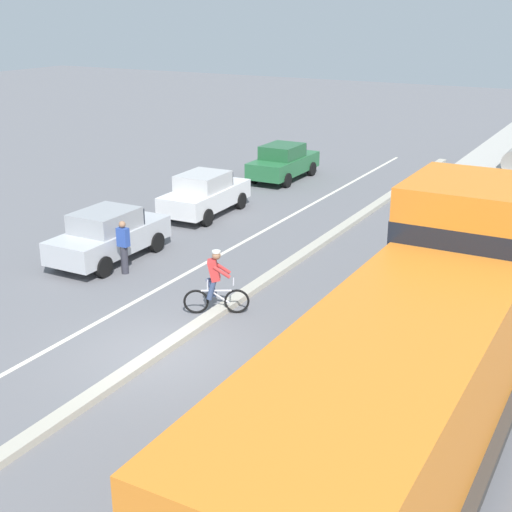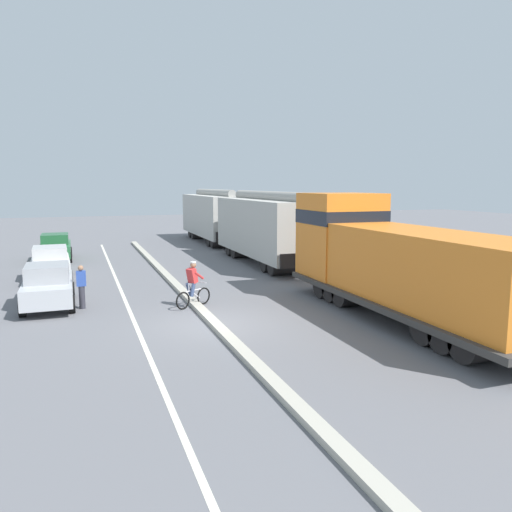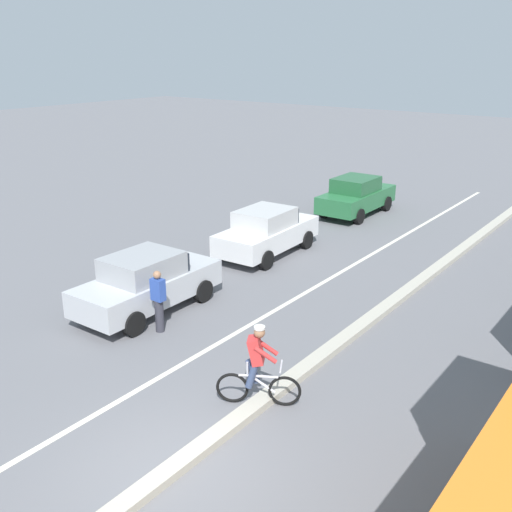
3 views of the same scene
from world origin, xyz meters
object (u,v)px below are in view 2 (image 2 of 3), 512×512
at_px(locomotive, 391,264).
at_px(cyclist, 193,286).
at_px(parked_car_white, 51,263).
at_px(hopper_car_lead, 266,228).
at_px(hopper_car_middle, 214,216).
at_px(parked_car_silver, 48,285).
at_px(parked_car_green, 55,247).
at_px(pedestrian_by_cars, 81,286).

xyz_separation_m(locomotive, cyclist, (-6.28, 3.39, -0.98)).
bearing_deg(parked_car_white, hopper_car_lead, 5.71).
relative_size(hopper_car_lead, parked_car_white, 2.49).
distance_m(hopper_car_lead, cyclist, 10.86).
bearing_deg(cyclist, hopper_car_middle, 72.86).
relative_size(parked_car_silver, cyclist, 2.46).
distance_m(parked_car_white, parked_car_green, 6.56).
bearing_deg(parked_car_white, locomotive, -43.66).
height_order(hopper_car_middle, parked_car_silver, hopper_car_middle).
bearing_deg(hopper_car_middle, hopper_car_lead, -90.00).
height_order(parked_car_green, pedestrian_by_cars, same).
distance_m(cyclist, pedestrian_by_cars, 4.08).
distance_m(hopper_car_lead, parked_car_silver, 13.35).
distance_m(parked_car_silver, pedestrian_by_cars, 1.38).
distance_m(locomotive, pedestrian_by_cars, 11.20).
bearing_deg(locomotive, parked_car_green, 123.32).
relative_size(hopper_car_lead, cyclist, 6.18).
xyz_separation_m(parked_car_white, cyclist, (5.25, -7.62, 0.00)).
relative_size(parked_car_green, pedestrian_by_cars, 2.60).
bearing_deg(cyclist, parked_car_silver, 159.73).
bearing_deg(cyclist, pedestrian_by_cars, 163.51).
bearing_deg(parked_car_green, pedestrian_by_cars, -84.06).
bearing_deg(pedestrian_by_cars, parked_car_silver, 148.46).
height_order(locomotive, hopper_car_lead, locomotive).
xyz_separation_m(hopper_car_lead, pedestrian_by_cars, (-10.19, -7.61, -1.23)).
bearing_deg(hopper_car_middle, parked_car_silver, -121.58).
distance_m(hopper_car_middle, parked_car_white, 17.24).
bearing_deg(pedestrian_by_cars, hopper_car_lead, 36.75).
relative_size(hopper_car_lead, parked_car_silver, 2.51).
xyz_separation_m(parked_car_silver, pedestrian_by_cars, (1.17, -0.72, 0.03)).
xyz_separation_m(parked_car_white, pedestrian_by_cars, (1.34, -6.46, 0.03)).
relative_size(parked_car_white, pedestrian_by_cars, 2.63).
relative_size(parked_car_silver, pedestrian_by_cars, 2.60).
height_order(hopper_car_lead, hopper_car_middle, same).
xyz_separation_m(locomotive, hopper_car_middle, (-0.00, 23.76, 0.28)).
bearing_deg(parked_car_silver, parked_car_green, 90.84).
relative_size(hopper_car_middle, parked_car_silver, 2.51).
xyz_separation_m(locomotive, parked_car_silver, (-11.37, 5.26, -0.98)).
bearing_deg(locomotive, parked_car_white, 136.34).
bearing_deg(parked_car_green, parked_car_white, -89.86).
bearing_deg(pedestrian_by_cars, hopper_car_middle, 62.05).
distance_m(parked_car_silver, cyclist, 5.42).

